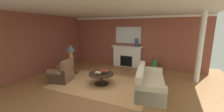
# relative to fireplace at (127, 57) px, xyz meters

# --- Properties ---
(ground_plane) EXTENTS (9.45, 9.45, 0.00)m
(ground_plane) POSITION_rel_fireplace_xyz_m (0.14, -3.18, -0.57)
(ground_plane) COLOR olive
(wall_fireplace) EXTENTS (7.87, 0.12, 2.88)m
(wall_fireplace) POSITION_rel_fireplace_xyz_m (0.14, 0.21, 0.87)
(wall_fireplace) COLOR brown
(wall_fireplace) RESTS_ON ground_plane
(wall_window) EXTENTS (0.12, 7.26, 2.88)m
(wall_window) POSITION_rel_fireplace_xyz_m (-3.56, -2.88, 0.87)
(wall_window) COLOR brown
(wall_window) RESTS_ON ground_plane
(ceiling_panel) EXTENTS (7.87, 7.26, 0.06)m
(ceiling_panel) POSITION_rel_fireplace_xyz_m (0.14, -2.88, 2.34)
(ceiling_panel) COLOR white
(crown_moulding) EXTENTS (7.87, 0.08, 0.12)m
(crown_moulding) POSITION_rel_fireplace_xyz_m (0.14, 0.13, 2.23)
(crown_moulding) COLOR white
(area_rug) EXTENTS (3.76, 2.44, 0.01)m
(area_rug) POSITION_rel_fireplace_xyz_m (-0.12, -2.90, -0.57)
(area_rug) COLOR tan
(area_rug) RESTS_ON ground_plane
(fireplace) EXTENTS (1.80, 0.35, 1.21)m
(fireplace) POSITION_rel_fireplace_xyz_m (0.00, 0.00, 0.00)
(fireplace) COLOR white
(fireplace) RESTS_ON ground_plane
(mantel_mirror) EXTENTS (1.48, 0.04, 0.92)m
(mantel_mirror) POSITION_rel_fireplace_xyz_m (0.00, 0.12, 1.25)
(mantel_mirror) COLOR silver
(sofa) EXTENTS (1.20, 2.21, 0.85)m
(sofa) POSITION_rel_fireplace_xyz_m (1.73, -2.75, -0.28)
(sofa) COLOR beige
(sofa) RESTS_ON ground_plane
(armchair_near_window) EXTENTS (0.96, 0.96, 0.95)m
(armchair_near_window) POSITION_rel_fireplace_xyz_m (-1.77, -3.31, -0.27)
(armchair_near_window) COLOR brown
(armchair_near_window) RESTS_ON ground_plane
(coffee_table) EXTENTS (1.00, 1.00, 0.45)m
(coffee_table) POSITION_rel_fireplace_xyz_m (-0.12, -2.90, -0.24)
(coffee_table) COLOR #2D2319
(coffee_table) RESTS_ON ground_plane
(side_table) EXTENTS (0.56, 0.56, 0.70)m
(side_table) POSITION_rel_fireplace_xyz_m (-2.04, -2.39, -0.17)
(side_table) COLOR #2D2319
(side_table) RESTS_ON ground_plane
(table_lamp) EXTENTS (0.44, 0.44, 0.75)m
(table_lamp) POSITION_rel_fireplace_xyz_m (-2.04, -2.39, 0.65)
(table_lamp) COLOR #B28E38
(table_lamp) RESTS_ON side_table
(vase_mantel_right) EXTENTS (0.18, 0.18, 0.44)m
(vase_mantel_right) POSITION_rel_fireplace_xyz_m (0.55, -0.05, 0.86)
(vase_mantel_right) COLOR navy
(vase_mantel_right) RESTS_ON fireplace
(vase_tall_corner) EXTENTS (0.27, 0.27, 0.63)m
(vase_tall_corner) POSITION_rel_fireplace_xyz_m (1.59, -0.30, -0.26)
(vase_tall_corner) COLOR #33703D
(vase_tall_corner) RESTS_ON ground_plane
(book_red_cover) EXTENTS (0.28, 0.24, 0.06)m
(book_red_cover) POSITION_rel_fireplace_xyz_m (-0.26, -2.89, -0.10)
(book_red_cover) COLOR maroon
(book_red_cover) RESTS_ON coffee_table
(book_art_folio) EXTENTS (0.25, 0.21, 0.05)m
(book_art_folio) POSITION_rel_fireplace_xyz_m (-0.17, -3.05, -0.04)
(book_art_folio) COLOR tan
(book_art_folio) RESTS_ON coffee_table
(book_small_novel) EXTENTS (0.29, 0.24, 0.04)m
(book_small_novel) POSITION_rel_fireplace_xyz_m (-0.00, -2.88, 0.00)
(book_small_novel) COLOR maroon
(book_small_novel) RESTS_ON coffee_table
(column_white) EXTENTS (0.20, 0.20, 2.88)m
(column_white) POSITION_rel_fireplace_xyz_m (3.41, -1.01, 0.87)
(column_white) COLOR white
(column_white) RESTS_ON ground_plane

